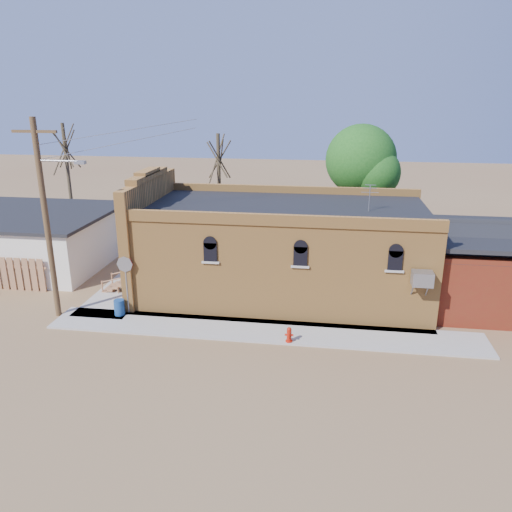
# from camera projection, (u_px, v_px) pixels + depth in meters

# --- Properties ---
(ground) EXTENTS (120.00, 120.00, 0.00)m
(ground) POSITION_uv_depth(u_px,v_px,m) (225.00, 339.00, 21.16)
(ground) COLOR brown
(ground) RESTS_ON ground
(sidewalk_south) EXTENTS (19.00, 2.20, 0.08)m
(sidewalk_south) POSITION_uv_depth(u_px,v_px,m) (263.00, 331.00, 21.78)
(sidewalk_south) COLOR #9E9991
(sidewalk_south) RESTS_ON ground
(sidewalk_west) EXTENTS (2.60, 10.00, 0.08)m
(sidewalk_west) POSITION_uv_depth(u_px,v_px,m) (136.00, 280.00, 27.65)
(sidewalk_west) COLOR #9E9991
(sidewalk_west) RESTS_ON ground
(brick_bar) EXTENTS (16.40, 7.97, 6.30)m
(brick_bar) POSITION_uv_depth(u_px,v_px,m) (277.00, 250.00, 25.37)
(brick_bar) COLOR #CD893E
(brick_bar) RESTS_ON ground
(red_shed) EXTENTS (5.40, 6.40, 4.30)m
(red_shed) POSITION_uv_depth(u_px,v_px,m) (481.00, 260.00, 24.03)
(red_shed) COLOR maroon
(red_shed) RESTS_ON ground
(wood_fence) EXTENTS (5.20, 0.10, 1.80)m
(wood_fence) POSITION_uv_depth(u_px,v_px,m) (1.00, 273.00, 26.22)
(wood_fence) COLOR #986A44
(wood_fence) RESTS_ON ground
(utility_pole) EXTENTS (3.12, 0.26, 9.00)m
(utility_pole) POSITION_uv_depth(u_px,v_px,m) (47.00, 216.00, 21.92)
(utility_pole) COLOR #442A1B
(utility_pole) RESTS_ON ground
(tree_bare_near) EXTENTS (2.80, 2.80, 7.65)m
(tree_bare_near) POSITION_uv_depth(u_px,v_px,m) (218.00, 158.00, 31.93)
(tree_bare_near) COLOR #4D3F2C
(tree_bare_near) RESTS_ON ground
(tree_bare_far) EXTENTS (2.80, 2.80, 8.16)m
(tree_bare_far) POSITION_uv_depth(u_px,v_px,m) (65.00, 147.00, 34.27)
(tree_bare_far) COLOR #4D3F2C
(tree_bare_far) RESTS_ON ground
(tree_leafy) EXTENTS (4.40, 4.40, 8.15)m
(tree_leafy) POSITION_uv_depth(u_px,v_px,m) (361.00, 160.00, 31.17)
(tree_leafy) COLOR #4D3F2C
(tree_leafy) RESTS_ON ground
(fire_hydrant) EXTENTS (0.36, 0.33, 0.65)m
(fire_hydrant) POSITION_uv_depth(u_px,v_px,m) (289.00, 335.00, 20.65)
(fire_hydrant) COLOR #A81709
(fire_hydrant) RESTS_ON sidewalk_south
(stop_sign) EXTENTS (0.76, 0.09, 2.78)m
(stop_sign) POSITION_uv_depth(u_px,v_px,m) (125.00, 270.00, 22.84)
(stop_sign) COLOR gray
(stop_sign) RESTS_ON sidewalk_south
(trash_barrel) EXTENTS (0.51, 0.51, 0.74)m
(trash_barrel) POSITION_uv_depth(u_px,v_px,m) (119.00, 307.00, 23.16)
(trash_barrel) COLOR navy
(trash_barrel) RESTS_ON sidewalk_west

